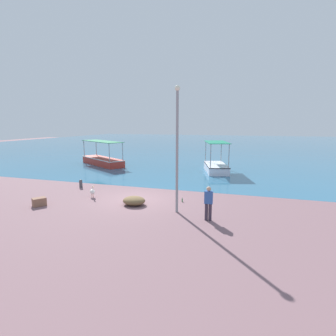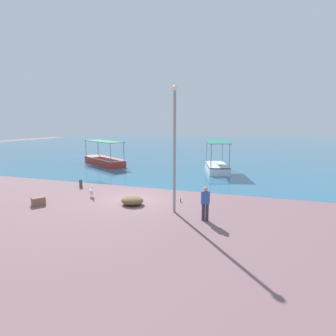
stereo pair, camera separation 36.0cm
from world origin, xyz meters
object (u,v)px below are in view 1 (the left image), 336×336
object	(u,v)px
fisherman_standing	(208,202)
cargo_crate	(39,202)
pelican	(92,192)
glass_bottle	(182,200)
mooring_bollard	(81,183)
net_pile	(134,201)
lamp_post	(177,144)
fishing_boat_far_left	(216,166)
fishing_boat_near_left	(103,160)

from	to	relation	value
fisherman_standing	cargo_crate	world-z (taller)	fisherman_standing
pelican	glass_bottle	bearing A→B (deg)	6.92
mooring_bollard	net_pile	distance (m)	6.06
pelican	lamp_post	xyz separation A→B (m)	(5.92, -1.15, 3.26)
mooring_bollard	cargo_crate	distance (m)	4.39
cargo_crate	fisherman_standing	bearing A→B (deg)	3.41
fishing_boat_far_left	cargo_crate	world-z (taller)	fishing_boat_far_left
fishing_boat_near_left	pelican	distance (m)	13.66
lamp_post	glass_bottle	bearing A→B (deg)	94.97
pelican	glass_bottle	world-z (taller)	pelican
mooring_bollard	fishing_boat_near_left	bearing A→B (deg)	112.84
fishing_boat_near_left	lamp_post	size ratio (longest dim) A/B	1.04
fishing_boat_near_left	cargo_crate	bearing A→B (deg)	-72.49
fishing_boat_near_left	fisherman_standing	xyz separation A→B (m)	(14.20, -13.89, 0.34)
cargo_crate	mooring_bollard	bearing A→B (deg)	94.14
fishing_boat_near_left	glass_bottle	bearing A→B (deg)	-42.74
fisherman_standing	glass_bottle	world-z (taller)	fisherman_standing
mooring_bollard	lamp_post	bearing A→B (deg)	-20.69
fishing_boat_far_left	lamp_post	size ratio (longest dim) A/B	0.76
net_pile	glass_bottle	world-z (taller)	net_pile
fishing_boat_far_left	mooring_bollard	distance (m)	12.89
fishing_boat_far_left	glass_bottle	distance (m)	10.77
pelican	lamp_post	bearing A→B (deg)	-10.95
fisherman_standing	cargo_crate	bearing A→B (deg)	-176.59
cargo_crate	glass_bottle	size ratio (longest dim) A/B	2.60
mooring_bollard	glass_bottle	size ratio (longest dim) A/B	2.29
fishing_boat_near_left	fisherman_standing	size ratio (longest dim) A/B	4.04
fishing_boat_far_left	cargo_crate	xyz separation A→B (m)	(-8.39, -13.88, -0.33)
fishing_boat_far_left	fishing_boat_near_left	bearing A→B (deg)	177.43
fishing_boat_far_left	glass_bottle	xyz separation A→B (m)	(-0.70, -10.74, -0.45)
fisherman_standing	cargo_crate	xyz separation A→B (m)	(-9.63, -0.57, -0.67)
pelican	fisherman_standing	xyz separation A→B (m)	(7.70, -1.87, 0.53)
fishing_boat_near_left	fishing_boat_far_left	xyz separation A→B (m)	(12.95, -0.58, -0.00)
glass_bottle	fisherman_standing	bearing A→B (deg)	-52.84
fisherman_standing	net_pile	xyz separation A→B (m)	(-4.49, 1.18, -0.66)
fisherman_standing	pelican	bearing A→B (deg)	166.37
cargo_crate	fishing_boat_far_left	bearing A→B (deg)	58.86
fishing_boat_near_left	cargo_crate	size ratio (longest dim) A/B	9.71
fisherman_standing	cargo_crate	size ratio (longest dim) A/B	2.40
lamp_post	glass_bottle	size ratio (longest dim) A/B	24.24
pelican	fisherman_standing	world-z (taller)	fisherman_standing
net_pile	fishing_boat_far_left	bearing A→B (deg)	75.03
fishing_boat_near_left	mooring_bollard	xyz separation A→B (m)	(4.25, -10.08, -0.23)
lamp_post	mooring_bollard	world-z (taller)	lamp_post
net_pile	fishing_boat_near_left	bearing A→B (deg)	127.39
mooring_bollard	fisherman_standing	size ratio (longest dim) A/B	0.37
net_pile	cargo_crate	xyz separation A→B (m)	(-5.15, -1.76, -0.02)
pelican	net_pile	distance (m)	3.29
lamp_post	fisherman_standing	distance (m)	3.34
cargo_crate	glass_bottle	distance (m)	8.31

